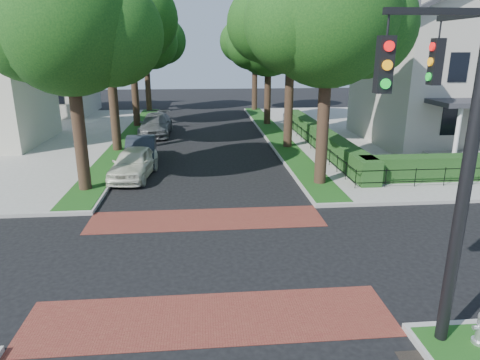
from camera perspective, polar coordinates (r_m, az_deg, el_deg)
name	(u,v)px	position (r m, az deg, el deg)	size (l,w,h in m)	color
ground	(208,258)	(13.78, -4.29, -10.28)	(120.00, 120.00, 0.00)	black
sidewalk_ne	(455,133)	(37.40, 26.70, 5.65)	(30.00, 30.00, 0.15)	gray
crosswalk_far	(207,219)	(16.69, -4.48, -5.22)	(9.00, 2.20, 0.01)	maroon
crosswalk_near	(210,318)	(11.03, -3.98, -17.90)	(9.00, 2.20, 0.01)	maroon
storm_drain	(414,358)	(10.56, 22.15, -21.12)	(0.65, 0.45, 0.01)	black
grass_strip_ne	(275,135)	(32.41, 4.75, 6.06)	(1.60, 29.80, 0.02)	#184915
grass_strip_nw	(129,137)	(32.39, -14.54, 5.56)	(1.60, 29.80, 0.02)	#184915
tree_right_near	(330,18)	(20.33, 11.89, 20.42)	(7.75, 6.67, 10.66)	black
tree_right_mid	(292,20)	(28.13, 7.01, 20.36)	(8.25, 7.09, 11.22)	black
tree_right_far	(269,41)	(36.91, 3.93, 17.95)	(7.25, 6.23, 9.74)	black
tree_right_back	(256,39)	(45.84, 2.12, 18.25)	(7.50, 6.45, 10.20)	black
tree_left_near	(72,25)	(20.21, -21.55, 18.64)	(7.50, 6.45, 10.20)	black
tree_left_mid	(109,13)	(28.07, -17.12, 20.51)	(8.00, 6.88, 11.48)	black
tree_left_far	(133,38)	(36.86, -14.10, 17.84)	(7.00, 6.02, 9.86)	black
tree_left_back	(146,37)	(45.80, -12.39, 18.07)	(7.75, 6.66, 10.44)	black
hedge_main_road	(320,137)	(28.88, 10.67, 5.66)	(1.00, 18.00, 1.20)	#153E17
fence_main_road	(308,139)	(28.70, 9.11, 5.36)	(0.06, 18.00, 0.90)	black
house_victorian	(466,54)	(33.20, 27.86, 14.67)	(13.00, 13.05, 12.48)	beige
house_left_far	(40,63)	(46.87, -25.10, 13.97)	(10.00, 9.00, 10.14)	beige
traffic_signal	(457,135)	(9.41, 26.95, 5.34)	(2.17, 2.00, 8.00)	black
parked_car_front	(134,163)	(22.41, -14.00, 2.23)	(1.83, 4.54, 1.55)	silver
parked_car_middle	(141,151)	(25.12, -13.07, 3.85)	(1.62, 4.65, 1.53)	#1D232C
parked_car_rear	(156,125)	(33.47, -11.17, 7.26)	(2.24, 5.52, 1.60)	slate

